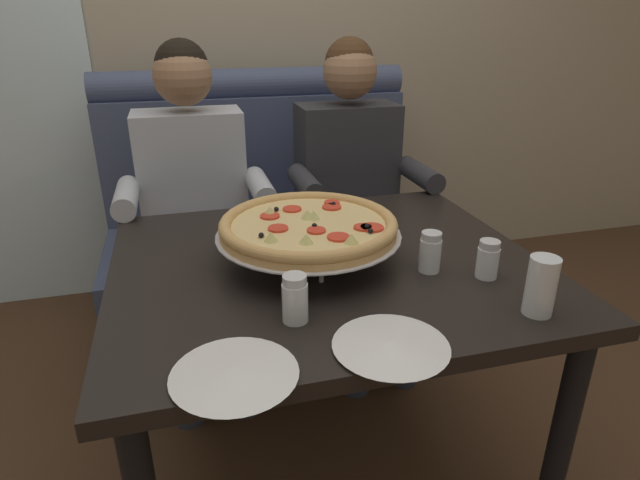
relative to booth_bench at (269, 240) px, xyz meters
name	(u,v)px	position (x,y,z in m)	size (l,w,h in m)	color
ground_plane	(325,464)	(0.00, -0.96, -0.40)	(16.00, 16.00, 0.00)	#4C3321
back_wall_with_window	(240,3)	(0.00, 0.57, 1.00)	(6.00, 0.12, 2.80)	tan
booth_bench	(269,240)	(0.00, 0.00, 0.00)	(1.40, 0.78, 1.13)	#424C6B
dining_table	(326,289)	(0.00, -0.96, 0.25)	(1.13, 0.98, 0.73)	black
diner_left	(195,200)	(-0.31, -0.27, 0.31)	(0.54, 0.64, 1.27)	#2D3342
diner_right	(354,186)	(0.31, -0.27, 0.31)	(0.54, 0.64, 1.27)	#2D3342
pizza	(309,227)	(-0.05, -0.94, 0.43)	(0.49, 0.49, 0.13)	silver
shaker_pepper_flakes	(295,302)	(-0.15, -1.23, 0.38)	(0.06, 0.06, 0.11)	white
shaker_parmesan	(487,262)	(0.36, -1.16, 0.38)	(0.05, 0.05, 0.10)	white
shaker_oregano	(430,255)	(0.24, -1.08, 0.38)	(0.06, 0.06, 0.11)	white
plate_near_left	(234,372)	(-0.30, -1.39, 0.35)	(0.24, 0.24, 0.02)	white
plate_near_right	(391,343)	(0.01, -1.38, 0.35)	(0.24, 0.24, 0.02)	white
drinking_glass	(540,290)	(0.38, -1.34, 0.39)	(0.07, 0.07, 0.14)	silver
patio_chair	(10,169)	(-1.31, 1.14, 0.13)	(0.43, 0.43, 0.86)	black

